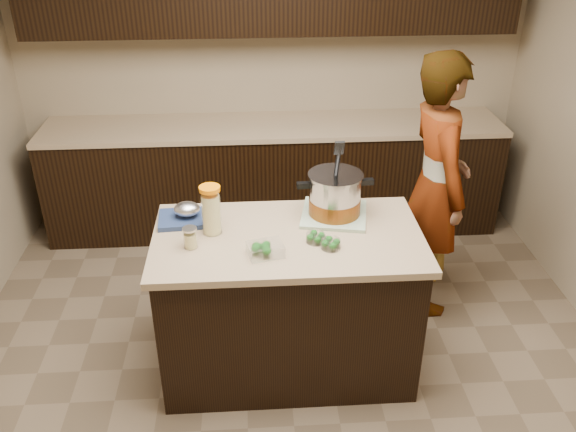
% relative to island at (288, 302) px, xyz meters
% --- Properties ---
extents(ground_plane, '(4.00, 4.00, 0.00)m').
position_rel_island_xyz_m(ground_plane, '(0.00, 0.00, -0.45)').
color(ground_plane, brown).
rests_on(ground_plane, ground).
extents(room_shell, '(4.04, 4.04, 2.72)m').
position_rel_island_xyz_m(room_shell, '(0.00, 0.00, 1.26)').
color(room_shell, tan).
rests_on(room_shell, ground).
extents(back_cabinets, '(3.60, 0.63, 2.33)m').
position_rel_island_xyz_m(back_cabinets, '(0.00, 1.74, 0.49)').
color(back_cabinets, black).
rests_on(back_cabinets, ground).
extents(island, '(1.46, 0.81, 0.90)m').
position_rel_island_xyz_m(island, '(0.00, 0.00, 0.00)').
color(island, black).
rests_on(island, ground).
extents(dish_towel, '(0.42, 0.42, 0.02)m').
position_rel_island_xyz_m(dish_towel, '(0.28, 0.20, 0.46)').
color(dish_towel, '#659363').
rests_on(dish_towel, island).
extents(stock_pot, '(0.43, 0.32, 0.44)m').
position_rel_island_xyz_m(stock_pot, '(0.28, 0.20, 0.57)').
color(stock_pot, '#B7B7BC').
rests_on(stock_pot, dish_towel).
extents(lemonade_pitcher, '(0.14, 0.14, 0.27)m').
position_rel_island_xyz_m(lemonade_pitcher, '(-0.41, 0.06, 0.57)').
color(lemonade_pitcher, '#D8CB84').
rests_on(lemonade_pitcher, island).
extents(mason_jar, '(0.10, 0.10, 0.12)m').
position_rel_island_xyz_m(mason_jar, '(-0.51, -0.08, 0.50)').
color(mason_jar, '#D8CB84').
rests_on(mason_jar, island).
extents(broccoli_tub_left, '(0.11, 0.11, 0.05)m').
position_rel_island_xyz_m(broccoli_tub_left, '(0.14, -0.07, 0.47)').
color(broccoli_tub_left, silver).
rests_on(broccoli_tub_left, island).
extents(broccoli_tub_right, '(0.11, 0.11, 0.05)m').
position_rel_island_xyz_m(broccoli_tub_right, '(0.21, -0.14, 0.47)').
color(broccoli_tub_right, silver).
rests_on(broccoli_tub_right, island).
extents(broccoli_tub_rect, '(0.20, 0.17, 0.06)m').
position_rel_island_xyz_m(broccoli_tub_rect, '(-0.13, -0.18, 0.48)').
color(broccoli_tub_rect, silver).
rests_on(broccoli_tub_rect, island).
extents(blue_tray, '(0.30, 0.25, 0.11)m').
position_rel_island_xyz_m(blue_tray, '(-0.56, 0.20, 0.48)').
color(blue_tray, navy).
rests_on(blue_tray, island).
extents(person, '(0.46, 0.66, 1.74)m').
position_rel_island_xyz_m(person, '(0.98, 0.59, 0.42)').
color(person, gray).
rests_on(person, ground).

